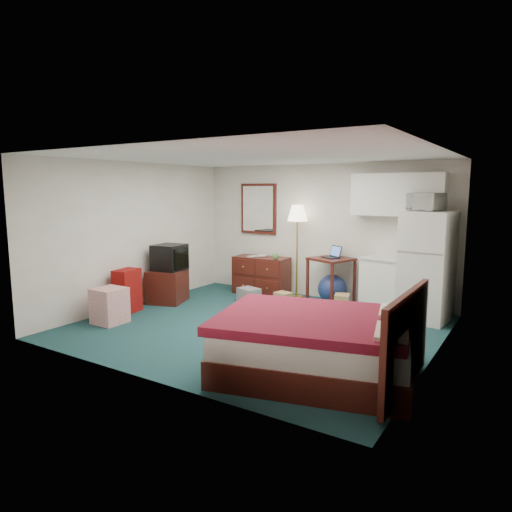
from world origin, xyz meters
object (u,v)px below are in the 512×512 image
Objects in this scene: fridge at (426,266)px; tv_stand at (167,286)px; dresser at (261,275)px; kitchen_counter at (389,286)px; suitcase at (127,291)px; floor_lamp at (297,252)px; desk at (331,281)px; bed at (315,345)px.

fridge is 4.45m from tv_stand.
dresser reaches higher than tv_stand.
fridge is at bearing -2.69° from tv_stand.
dresser is 1.21× the size of kitchen_counter.
suitcase is at bearing -137.04° from kitchen_counter.
dresser is 2.64m from suitcase.
kitchen_counter reaches higher than suitcase.
tv_stand is (-1.82, -1.58, -0.58)m from floor_lamp.
fridge reaches higher than desk.
tv_stand is at bearing 75.86° from suitcase.
fridge is (1.67, -0.23, 0.44)m from desk.
dresser reaches higher than bed.
bed is 2.81× the size of suitcase.
bed is (2.57, -3.04, -0.04)m from dresser.
fridge reaches higher than bed.
bed is at bearing -52.93° from dresser.
desk is 1.75m from fridge.
fridge is 0.84× the size of bed.
kitchen_counter is at bearing 23.71° from suitcase.
dresser is 1.85m from tv_stand.
dresser is at bearing 54.50° from suitcase.
dresser is 0.52× the size of bed.
dresser is 1.30× the size of desk.
bed is at bearing -59.66° from floor_lamp.
desk is at bearing 11.11° from tv_stand.
suitcase is (-1.18, -2.36, -0.00)m from dresser.
fridge is at bearing 64.71° from bed.
floor_lamp is at bearing 4.91° from dresser.
dresser is at bearing -177.66° from fridge.
fridge is (3.12, -0.20, 0.49)m from dresser.
tv_stand is (-3.66, 1.56, -0.03)m from bed.
kitchen_counter reaches higher than tv_stand.
suitcase is (-2.63, -2.39, -0.05)m from desk.
dresser is 1.48× the size of suitcase.
kitchen_counter is 3.05m from bed.
bed reaches higher than tv_stand.
desk is (0.73, -0.07, -0.46)m from floor_lamp.
desk is at bearing -170.84° from kitchen_counter.
bed is at bearing -42.65° from tv_stand.
floor_lamp reaches higher than dresser.
kitchen_counter is 1.22× the size of suitcase.
floor_lamp reaches higher than tv_stand.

